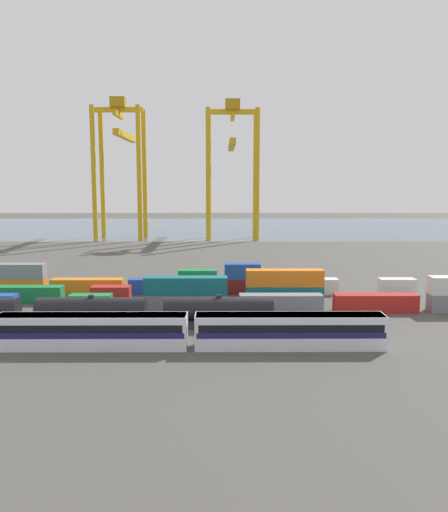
% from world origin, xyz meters
% --- Properties ---
extents(ground_plane, '(420.00, 420.00, 0.00)m').
position_xyz_m(ground_plane, '(0.00, 40.00, 0.00)').
color(ground_plane, '#4C4944').
extents(harbour_water, '(400.00, 110.00, 0.01)m').
position_xyz_m(harbour_water, '(0.00, 143.95, 0.00)').
color(harbour_water, '#475B6B').
rests_on(harbour_water, ground_plane).
extents(passenger_train, '(66.44, 3.14, 3.90)m').
position_xyz_m(passenger_train, '(-4.57, -20.31, 2.14)').
color(passenger_train, silver).
rests_on(passenger_train, ground_plane).
extents(freight_tank_row, '(47.23, 2.85, 4.31)m').
position_xyz_m(freight_tank_row, '(-6.80, -11.66, 2.03)').
color(freight_tank_row, '#232326').
rests_on(freight_tank_row, ground_plane).
extents(shipping_container_2, '(6.04, 2.44, 2.60)m').
position_xyz_m(shipping_container_2, '(-8.94, -3.43, 1.30)').
color(shipping_container_2, '#197538').
rests_on(shipping_container_2, ground_plane).
extents(shipping_container_3, '(12.10, 2.44, 2.60)m').
position_xyz_m(shipping_container_3, '(4.92, -3.43, 1.30)').
color(shipping_container_3, slate).
rests_on(shipping_container_3, ground_plane).
extents(shipping_container_4, '(12.10, 2.44, 2.60)m').
position_xyz_m(shipping_container_4, '(4.92, -3.43, 3.90)').
color(shipping_container_4, '#146066').
rests_on(shipping_container_4, shipping_container_3).
extents(shipping_container_5, '(12.10, 2.44, 2.60)m').
position_xyz_m(shipping_container_5, '(18.77, -3.43, 1.30)').
color(shipping_container_5, slate).
rests_on(shipping_container_5, ground_plane).
extents(shipping_container_6, '(12.10, 2.44, 2.60)m').
position_xyz_m(shipping_container_6, '(32.63, -3.43, 1.30)').
color(shipping_container_6, '#AD211C').
rests_on(shipping_container_6, ground_plane).
extents(shipping_container_10, '(12.10, 2.44, 2.60)m').
position_xyz_m(shipping_container_10, '(-20.94, 2.87, 1.30)').
color(shipping_container_10, '#197538').
rests_on(shipping_container_10, ground_plane).
extents(shipping_container_11, '(6.04, 2.44, 2.60)m').
position_xyz_m(shipping_container_11, '(-7.27, 2.87, 1.30)').
color(shipping_container_11, '#AD211C').
rests_on(shipping_container_11, ground_plane).
extents(shipping_container_12, '(6.04, 2.44, 2.60)m').
position_xyz_m(shipping_container_12, '(6.39, 2.87, 1.30)').
color(shipping_container_12, gold).
rests_on(shipping_container_12, ground_plane).
extents(shipping_container_13, '(6.04, 2.44, 2.60)m').
position_xyz_m(shipping_container_13, '(6.39, 2.87, 3.90)').
color(shipping_container_13, '#197538').
rests_on(shipping_container_13, shipping_container_12).
extents(shipping_container_14, '(12.10, 2.44, 2.60)m').
position_xyz_m(shipping_container_14, '(20.05, 2.87, 1.30)').
color(shipping_container_14, '#146066').
rests_on(shipping_container_14, ground_plane).
extents(shipping_container_15, '(12.10, 2.44, 2.60)m').
position_xyz_m(shipping_container_15, '(20.05, 2.87, 3.90)').
color(shipping_container_15, orange).
rests_on(shipping_container_15, shipping_container_14).
extents(shipping_container_16, '(12.10, 2.44, 2.60)m').
position_xyz_m(shipping_container_16, '(-25.72, 9.17, 1.30)').
color(shipping_container_16, orange).
rests_on(shipping_container_16, ground_plane).
extents(shipping_container_17, '(12.10, 2.44, 2.60)m').
position_xyz_m(shipping_container_17, '(-25.72, 9.17, 3.90)').
color(shipping_container_17, slate).
rests_on(shipping_container_17, shipping_container_16).
extents(shipping_container_18, '(12.10, 2.44, 2.60)m').
position_xyz_m(shipping_container_18, '(-12.59, 9.17, 1.30)').
color(shipping_container_18, orange).
rests_on(shipping_container_18, ground_plane).
extents(shipping_container_19, '(12.10, 2.44, 2.60)m').
position_xyz_m(shipping_container_19, '(0.54, 9.17, 1.30)').
color(shipping_container_19, '#1C4299').
rests_on(shipping_container_19, ground_plane).
extents(shipping_container_20, '(6.04, 2.44, 2.60)m').
position_xyz_m(shipping_container_20, '(13.67, 9.17, 1.30)').
color(shipping_container_20, maroon).
rests_on(shipping_container_20, ground_plane).
extents(shipping_container_21, '(6.04, 2.44, 2.60)m').
position_xyz_m(shipping_container_21, '(13.67, 9.17, 3.90)').
color(shipping_container_21, '#1C4299').
rests_on(shipping_container_21, shipping_container_20).
extents(shipping_container_22, '(6.04, 2.44, 2.60)m').
position_xyz_m(shipping_container_22, '(26.80, 9.17, 1.30)').
color(shipping_container_22, silver).
rests_on(shipping_container_22, ground_plane).
extents(shipping_container_23, '(6.04, 2.44, 2.60)m').
position_xyz_m(shipping_container_23, '(39.93, 9.17, 1.30)').
color(shipping_container_23, silver).
rests_on(shipping_container_23, ground_plane).
extents(gantry_crane_west, '(16.13, 36.99, 46.25)m').
position_xyz_m(gantry_crane_west, '(-23.44, 100.46, 28.41)').
color(gantry_crane_west, gold).
rests_on(gantry_crane_west, ground_plane).
extents(gantry_crane_central, '(17.44, 40.19, 45.60)m').
position_xyz_m(gantry_crane_central, '(13.82, 101.15, 27.59)').
color(gantry_crane_central, gold).
rests_on(gantry_crane_central, ground_plane).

